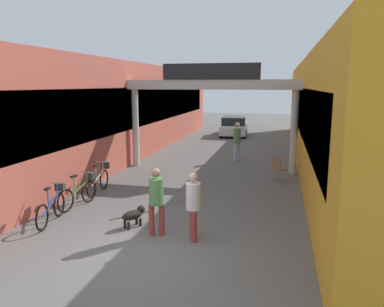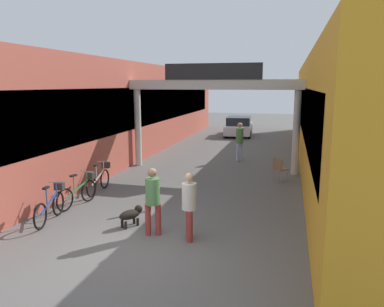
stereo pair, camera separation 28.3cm
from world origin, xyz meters
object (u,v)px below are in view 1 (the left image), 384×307
at_px(dog_on_leash, 134,215).
at_px(parked_car_white, 234,126).
at_px(cafe_chair_wood_nearer, 278,167).
at_px(bicycle_green_second, 80,192).
at_px(bollard_post_metal, 151,195).
at_px(pedestrian_with_dog, 156,198).
at_px(pedestrian_carrying_crate, 237,139).
at_px(bicycle_silver_third, 99,179).
at_px(bicycle_blue_nearest, 53,206).
at_px(pedestrian_companion, 193,202).

bearing_deg(dog_on_leash, parked_car_white, 88.97).
bearing_deg(cafe_chair_wood_nearer, bicycle_green_second, -142.83).
bearing_deg(bollard_post_metal, pedestrian_with_dog, -66.35).
distance_m(pedestrian_carrying_crate, bicycle_silver_third, 7.38).
relative_size(dog_on_leash, bicycle_green_second, 0.42).
distance_m(pedestrian_carrying_crate, bollard_post_metal, 7.85).
relative_size(pedestrian_with_dog, dog_on_leash, 2.35).
height_order(bicycle_blue_nearest, parked_car_white, parked_car_white).
xyz_separation_m(dog_on_leash, bollard_post_metal, (0.03, 1.20, 0.17)).
bearing_deg(pedestrian_with_dog, parked_car_white, 91.29).
height_order(pedestrian_with_dog, bollard_post_metal, pedestrian_with_dog).
bearing_deg(pedestrian_with_dog, pedestrian_companion, -3.81).
distance_m(cafe_chair_wood_nearer, parked_car_white, 12.79).
distance_m(bicycle_green_second, bollard_post_metal, 2.20).
distance_m(pedestrian_companion, bollard_post_metal, 2.35).
relative_size(bollard_post_metal, parked_car_white, 0.23).
distance_m(bicycle_blue_nearest, bicycle_green_second, 1.33).
distance_m(bollard_post_metal, parked_car_white, 16.63).
xyz_separation_m(pedestrian_companion, dog_on_leash, (-1.64, 0.46, -0.59)).
height_order(bicycle_green_second, parked_car_white, parked_car_white).
xyz_separation_m(pedestrian_carrying_crate, bicycle_blue_nearest, (-3.75, -9.05, -0.61)).
height_order(cafe_chair_wood_nearer, parked_car_white, parked_car_white).
height_order(pedestrian_companion, pedestrian_carrying_crate, pedestrian_carrying_crate).
xyz_separation_m(bicycle_green_second, cafe_chair_wood_nearer, (5.65, 4.28, 0.10)).
xyz_separation_m(pedestrian_companion, bollard_post_metal, (-1.61, 1.66, -0.42)).
relative_size(pedestrian_companion, bollard_post_metal, 1.68).
bearing_deg(pedestrian_with_dog, dog_on_leash, 151.42).
height_order(pedestrian_companion, cafe_chair_wood_nearer, pedestrian_companion).
height_order(bicycle_silver_third, parked_car_white, parked_car_white).
xyz_separation_m(pedestrian_with_dog, parked_car_white, (-0.41, 18.24, -0.29)).
bearing_deg(bicycle_silver_third, cafe_chair_wood_nearer, 26.03).
relative_size(pedestrian_companion, parked_car_white, 0.39).
bearing_deg(pedestrian_carrying_crate, parked_car_white, 97.84).
distance_m(pedestrian_with_dog, bollard_post_metal, 1.81).
bearing_deg(parked_car_white, bicycle_blue_nearest, -97.96).
relative_size(pedestrian_with_dog, bicycle_blue_nearest, 0.98).
bearing_deg(parked_car_white, bicycle_green_second, -98.49).
distance_m(pedestrian_with_dog, bicycle_green_second, 3.33).
height_order(dog_on_leash, bollard_post_metal, bollard_post_metal).
relative_size(bicycle_green_second, parked_car_white, 0.41).
distance_m(dog_on_leash, parked_car_white, 17.84).
distance_m(bicycle_silver_third, cafe_chair_wood_nearer, 6.44).
relative_size(pedestrian_companion, bicycle_green_second, 0.95).
bearing_deg(dog_on_leash, bollard_post_metal, 88.59).
relative_size(pedestrian_carrying_crate, bicycle_blue_nearest, 1.08).
xyz_separation_m(pedestrian_companion, parked_car_white, (-1.32, 18.30, -0.26)).
distance_m(pedestrian_carrying_crate, bicycle_blue_nearest, 9.82).
xyz_separation_m(pedestrian_carrying_crate, bicycle_green_second, (-3.72, -7.72, -0.61)).
bearing_deg(pedestrian_companion, pedestrian_carrying_crate, 90.54).
height_order(bicycle_blue_nearest, bollard_post_metal, bicycle_blue_nearest).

